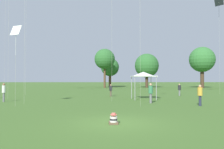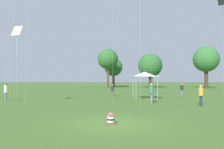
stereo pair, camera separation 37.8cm
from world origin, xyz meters
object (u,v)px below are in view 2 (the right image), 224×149
object	(u,v)px
distant_tree_0	(113,67)
distant_tree_1	(206,60)
person_standing_0	(182,89)
distant_tree_3	(108,59)
person_standing_4	(151,91)
canopy_tent	(145,74)
kite_1	(17,33)
kite_9	(222,3)
seated_toddler	(111,120)
person_standing_3	(201,94)
person_standing_5	(6,90)
person_standing_2	(113,89)
distant_tree_2	(150,66)

from	to	relation	value
distant_tree_0	distant_tree_1	distance (m)	24.66
distant_tree_1	person_standing_0	bearing A→B (deg)	-120.07
distant_tree_1	distant_tree_3	size ratio (longest dim) A/B	1.02
person_standing_4	canopy_tent	world-z (taller)	canopy_tent
person_standing_0	distant_tree_0	size ratio (longest dim) A/B	0.19
kite_1	distant_tree_3	distance (m)	38.25
person_standing_4	kite_9	bearing A→B (deg)	-75.58
seated_toddler	person_standing_3	bearing A→B (deg)	41.54
person_standing_4	person_standing_0	bearing A→B (deg)	-60.16
seated_toddler	canopy_tent	xyz separation A→B (m)	(3.77, 12.91, 2.49)
person_standing_0	person_standing_3	xyz separation A→B (m)	(-2.12, -11.08, 0.10)
person_standing_0	person_standing_5	size ratio (longest dim) A/B	0.87
person_standing_2	distant_tree_3	xyz separation A→B (m)	(-0.81, 27.67, 6.39)
canopy_tent	person_standing_0	bearing A→B (deg)	41.66
person_standing_4	kite_1	world-z (taller)	kite_1
kite_9	canopy_tent	bearing A→B (deg)	122.90
distant_tree_0	distant_tree_1	xyz separation A→B (m)	(22.57, -9.83, 1.36)
kite_1	distant_tree_3	world-z (taller)	distant_tree_3
kite_1	distant_tree_1	bearing A→B (deg)	115.42
person_standing_5	distant_tree_3	distance (m)	35.94
person_standing_0	person_standing_5	bearing A→B (deg)	144.93
person_standing_2	kite_1	world-z (taller)	kite_1
person_standing_2	canopy_tent	world-z (taller)	canopy_tent
person_standing_0	person_standing_2	size ratio (longest dim) A/B	1.03
person_standing_4	person_standing_5	size ratio (longest dim) A/B	1.00
person_standing_0	distant_tree_2	world-z (taller)	distant_tree_2
person_standing_0	person_standing_2	bearing A→B (deg)	130.33
person_standing_5	distant_tree_0	xyz separation A→B (m)	(11.24, 41.44, 4.53)
person_standing_0	distant_tree_3	size ratio (longest dim) A/B	0.16
person_standing_0	distant_tree_3	distance (m)	29.27
seated_toddler	distant_tree_3	world-z (taller)	distant_tree_3
kite_1	canopy_tent	bearing A→B (deg)	93.46
canopy_tent	distant_tree_3	bearing A→B (deg)	97.61
person_standing_5	kite_9	distance (m)	30.41
person_standing_3	distant_tree_3	xyz separation A→B (m)	(-7.87, 37.84, 6.26)
seated_toddler	distant_tree_3	size ratio (longest dim) A/B	0.06
person_standing_0	person_standing_4	size ratio (longest dim) A/B	0.87
kite_1	distant_tree_3	size ratio (longest dim) A/B	0.66
person_standing_5	distant_tree_1	world-z (taller)	distant_tree_1
person_standing_2	distant_tree_2	distance (m)	30.55
person_standing_0	distant_tree_2	distance (m)	27.95
person_standing_2	person_standing_3	world-z (taller)	person_standing_3
kite_1	distant_tree_0	distance (m)	45.78
seated_toddler	distant_tree_0	distance (m)	52.47
person_standing_0	person_standing_2	distance (m)	9.23
seated_toddler	canopy_tent	bearing A→B (deg)	72.04
person_standing_0	distant_tree_2	size ratio (longest dim) A/B	0.18
person_standing_0	person_standing_4	bearing A→B (deg)	-178.24
person_standing_5	distant_tree_1	bearing A→B (deg)	15.18
person_standing_3	distant_tree_3	world-z (taller)	distant_tree_3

